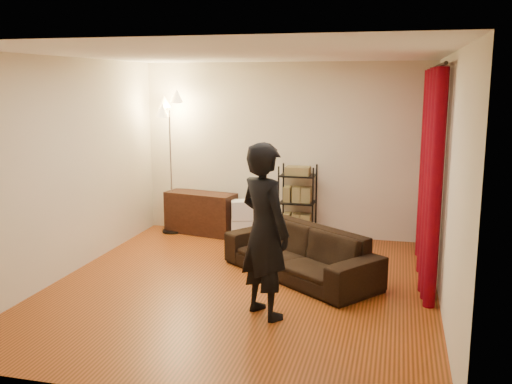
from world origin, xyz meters
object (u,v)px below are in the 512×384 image
(wire_shelf, at_px, (298,202))
(sofa, at_px, (300,253))
(storage_boxes, at_px, (243,219))
(floor_lamp, at_px, (171,165))
(media_cabinet, at_px, (201,213))
(person, at_px, (265,231))

(wire_shelf, bearing_deg, sofa, -81.26)
(sofa, height_order, wire_shelf, wire_shelf)
(storage_boxes, distance_m, floor_lamp, 1.44)
(storage_boxes, relative_size, floor_lamp, 0.27)
(sofa, bearing_deg, storage_boxes, 163.90)
(sofa, bearing_deg, media_cabinet, 175.77)
(storage_boxes, relative_size, wire_shelf, 0.52)
(storage_boxes, bearing_deg, media_cabinet, 172.12)
(sofa, relative_size, person, 1.16)
(sofa, distance_m, storage_boxes, 1.97)
(sofa, xyz_separation_m, media_cabinet, (-1.90, 1.68, 0.02))
(storage_boxes, height_order, floor_lamp, floor_lamp)
(sofa, xyz_separation_m, floor_lamp, (-2.38, 1.63, 0.79))
(storage_boxes, bearing_deg, person, -70.27)
(person, bearing_deg, media_cabinet, -20.84)
(person, relative_size, media_cabinet, 1.60)
(media_cabinet, relative_size, storage_boxes, 1.90)
(floor_lamp, bearing_deg, wire_shelf, 2.99)
(media_cabinet, distance_m, storage_boxes, 0.73)
(sofa, relative_size, wire_shelf, 1.82)
(storage_boxes, bearing_deg, wire_shelf, 10.22)
(media_cabinet, bearing_deg, floor_lamp, -162.01)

